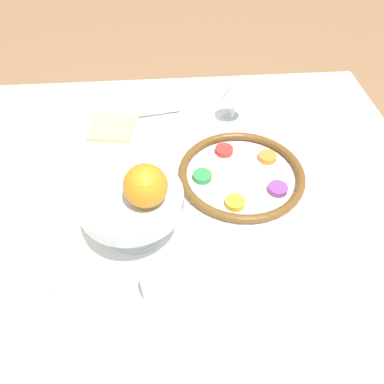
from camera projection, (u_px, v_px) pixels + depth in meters
name	position (u px, v px, depth m)	size (l,w,h in m)	color
ground_plane	(189.00, 328.00, 1.42)	(8.00, 8.00, 0.00)	#99704C
dining_table	(188.00, 276.00, 1.14)	(1.15, 1.00, 0.76)	white
seder_plate	(241.00, 175.00, 0.88)	(0.30, 0.30, 0.03)	silver
wine_glass	(234.00, 92.00, 0.99)	(0.07, 0.07, 0.13)	silver
fruit_stand	(131.00, 203.00, 0.71)	(0.20, 0.20, 0.12)	silver
orange_fruit	(145.00, 186.00, 0.65)	(0.08, 0.08, 0.08)	orange
bread_plate	(112.00, 129.00, 1.01)	(0.17, 0.17, 0.02)	silver
napkin_roll	(153.00, 108.00, 1.06)	(0.16, 0.06, 0.04)	white
cup_near	(36.00, 300.00, 0.64)	(0.06, 0.06, 0.06)	silver
cup_mid	(159.00, 287.00, 0.66)	(0.06, 0.06, 0.06)	silver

